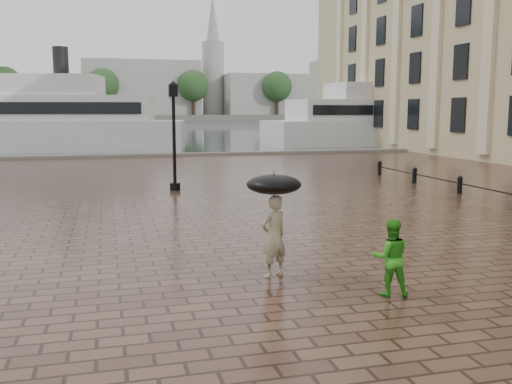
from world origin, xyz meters
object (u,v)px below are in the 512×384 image
Objects in this scene: adult_pedestrian at (274,236)px; ferry_far at (387,119)px; child_pedestrian at (391,257)px; ferry_near at (25,120)px.

adult_pedestrian is 46.61m from ferry_far.
ferry_far is (21.78, 41.89, 1.70)m from child_pedestrian.
child_pedestrian is 0.05× the size of ferry_near.
ferry_near is at bearing -100.59° from adult_pedestrian.
ferry_far reaches higher than child_pedestrian.
ferry_near is (-9.52, 39.45, 1.69)m from adult_pedestrian.
adult_pedestrian is at bearing -66.17° from ferry_near.
adult_pedestrian is 1.18× the size of child_pedestrian.
ferry_far is at bearing -144.46° from adult_pedestrian.
child_pedestrian is 0.06× the size of ferry_far.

